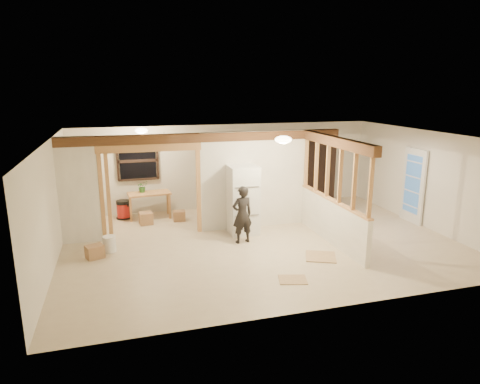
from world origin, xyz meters
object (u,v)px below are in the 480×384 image
object	(u,v)px
bookshelf	(319,171)
shop_vac	(123,209)
refrigerator	(243,200)
woman	(242,215)
work_table	(150,205)

from	to	relation	value
bookshelf	shop_vac	bearing A→B (deg)	-178.23
refrigerator	woman	world-z (taller)	refrigerator
work_table	bookshelf	xyz separation A→B (m)	(5.30, 0.29, 0.62)
work_table	shop_vac	distance (m)	0.73
refrigerator	shop_vac	bearing A→B (deg)	144.69
refrigerator	work_table	bearing A→B (deg)	138.08
woman	work_table	xyz separation A→B (m)	(-1.93, 2.60, -0.32)
woman	work_table	bearing A→B (deg)	-62.78
shop_vac	work_table	bearing A→B (deg)	-8.07
woman	refrigerator	bearing A→B (deg)	-117.15
refrigerator	woman	bearing A→B (deg)	-107.77
work_table	bookshelf	bearing A→B (deg)	-2.09
refrigerator	shop_vac	world-z (taller)	refrigerator
refrigerator	bookshelf	size ratio (longest dim) A/B	0.87
refrigerator	bookshelf	world-z (taller)	bookshelf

